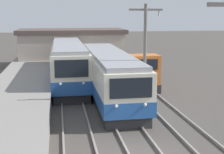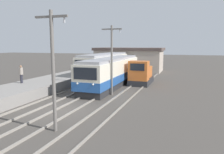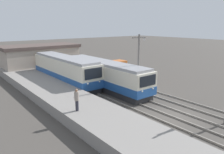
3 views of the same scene
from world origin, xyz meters
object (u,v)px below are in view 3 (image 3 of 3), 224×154
Objects in this scene: shunting_locomotive at (110,72)px; person_on_platform at (77,99)px; commuter_train_left at (65,71)px; commuter_train_center at (104,76)px; catenary_mast_mid at (138,62)px.

shunting_locomotive is 2.80× the size of person_on_platform.
commuter_train_left is 5.70m from commuter_train_center.
shunting_locomotive reaches higher than person_on_platform.
person_on_platform is (-9.06, -2.18, -1.68)m from catenary_mast_mid.
catenary_mast_mid is at bearing -65.34° from commuter_train_left.
commuter_train_left is at bearing 156.83° from shunting_locomotive.
person_on_platform is (-10.55, -9.08, 0.80)m from shunting_locomotive.
catenary_mast_mid is at bearing -102.20° from shunting_locomotive.
commuter_train_center is at bearing 41.11° from person_on_platform.
commuter_train_center is 2.17× the size of catenary_mast_mid.
commuter_train_left is 12.50m from person_on_platform.
commuter_train_center reaches higher than person_on_platform.
catenary_mast_mid is at bearing -71.14° from commuter_train_center.
commuter_train_left reaches higher than person_on_platform.
shunting_locomotive is 0.76× the size of catenary_mast_mid.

